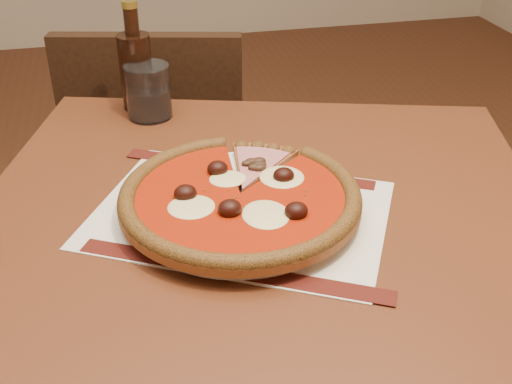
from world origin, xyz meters
TOP-DOWN VIEW (x-y plane):
  - table at (0.21, -0.18)m, footprint 1.00×1.00m
  - chair_far at (0.13, 0.50)m, footprint 0.48×0.48m
  - placemat at (0.18, -0.16)m, footprint 0.48×0.43m
  - plate at (0.18, -0.16)m, footprint 0.29×0.29m
  - pizza at (0.18, -0.16)m, footprint 0.33×0.33m
  - ham_slice at (0.24, -0.08)m, footprint 0.11×0.14m
  - water_glass at (0.09, 0.19)m, footprint 0.10×0.10m
  - bottle at (0.08, 0.24)m, footprint 0.06×0.06m

SIDE VIEW (x-z plane):
  - chair_far at x=0.13m, z-range 0.06..0.89m
  - table at x=0.21m, z-range 0.27..1.02m
  - placemat at x=0.18m, z-range 0.75..0.75m
  - plate at x=0.18m, z-range 0.75..0.77m
  - ham_slice at x=0.24m, z-range 0.77..0.79m
  - pizza at x=0.18m, z-range 0.76..0.80m
  - water_glass at x=0.09m, z-range 0.75..0.85m
  - bottle at x=0.08m, z-range 0.73..0.93m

